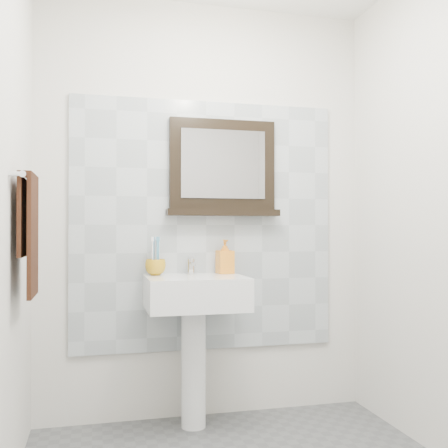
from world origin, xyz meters
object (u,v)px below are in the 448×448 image
Objects in this scene: toothbrush_cup at (155,267)px; hand_towel at (29,225)px; pedestal_sink at (195,309)px; soap_dispenser at (225,256)px; framed_mirror at (223,170)px.

toothbrush_cup is 0.85m from hand_towel.
hand_towel is at bearing -154.03° from pedestal_sink.
pedestal_sink is 0.38m from soap_dispenser.
soap_dispenser is at bearing 32.94° from pedestal_sink.
framed_mirror reaches higher than soap_dispenser.
framed_mirror is (0.41, 0.07, 0.58)m from toothbrush_cup.
hand_towel reaches higher than soap_dispenser.
hand_towel is (-1.04, -0.54, 0.18)m from soap_dispenser.
framed_mirror is at bearing 9.53° from toothbrush_cup.
framed_mirror is at bearing 42.36° from pedestal_sink.
toothbrush_cup is (-0.21, 0.12, 0.23)m from pedestal_sink.
pedestal_sink is 8.23× the size of toothbrush_cup.
hand_towel is (-1.04, -0.59, -0.34)m from framed_mirror.
hand_towel is (-0.63, -0.52, 0.24)m from toothbrush_cup.
framed_mirror reaches higher than hand_towel.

